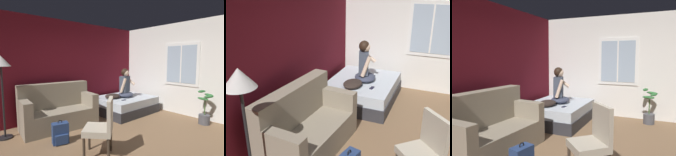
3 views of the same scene
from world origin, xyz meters
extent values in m
plane|color=brown|center=(0.00, 0.00, 0.00)|extent=(40.00, 40.00, 0.00)
cube|color=maroon|center=(0.00, 2.55, 1.35)|extent=(10.60, 0.16, 2.70)
cube|color=silver|center=(2.88, 0.00, 1.35)|extent=(0.16, 6.34, 2.70)
cube|color=white|center=(2.79, 0.40, 1.49)|extent=(0.02, 1.04, 1.24)
cube|color=#9EB2C6|center=(2.77, 0.40, 1.49)|extent=(0.01, 0.88, 1.08)
cube|color=white|center=(2.77, 0.40, 1.49)|extent=(0.01, 0.04, 1.08)
cube|color=#2D2D33|center=(1.71, 1.63, 0.13)|extent=(1.71, 1.40, 0.26)
cube|color=silver|center=(1.71, 1.63, 0.37)|extent=(1.66, 1.36, 0.22)
cube|color=gray|center=(-0.35, 1.79, 0.22)|extent=(1.75, 0.92, 0.44)
cube|color=gray|center=(-0.33, 2.09, 0.74)|extent=(1.71, 0.36, 0.60)
cube|color=gray|center=(-1.11, 1.85, 0.60)|extent=(0.24, 0.81, 0.32)
cube|color=gray|center=(0.41, 1.74, 0.60)|extent=(0.24, 0.81, 0.32)
cylinder|color=#382D23|center=(-0.42, 0.45, 0.20)|extent=(0.04, 0.04, 0.40)
cylinder|color=#382D23|center=(-0.71, 0.18, 0.20)|extent=(0.04, 0.04, 0.40)
cylinder|color=#382D23|center=(-0.15, 0.17, 0.20)|extent=(0.04, 0.04, 0.40)
cylinder|color=#382D23|center=(-0.44, -0.10, 0.20)|extent=(0.04, 0.04, 0.40)
cube|color=#B2A893|center=(-0.43, 0.17, 0.45)|extent=(0.65, 0.65, 0.10)
cube|color=#B2A893|center=(-0.29, 0.03, 0.74)|extent=(0.38, 0.36, 0.48)
ellipsoid|color=#383D51|center=(1.70, 1.58, 0.56)|extent=(0.63, 0.57, 0.16)
cube|color=#3F4756|center=(1.69, 1.62, 0.88)|extent=(0.37, 0.29, 0.48)
cylinder|color=beige|center=(1.51, 1.51, 0.86)|extent=(0.14, 0.23, 0.44)
cylinder|color=beige|center=(1.87, 1.59, 0.98)|extent=(0.19, 0.38, 0.29)
sphere|color=beige|center=(1.69, 1.60, 1.23)|extent=(0.21, 0.21, 0.21)
ellipsoid|color=black|center=(1.69, 1.62, 1.24)|extent=(0.28, 0.28, 0.23)
cube|color=navy|center=(-0.70, 1.03, 0.20)|extent=(0.33, 0.24, 0.40)
cube|color=navy|center=(-0.73, 0.92, 0.11)|extent=(0.25, 0.10, 0.18)
torus|color=black|center=(-0.70, 1.03, 0.42)|extent=(0.09, 0.04, 0.09)
ellipsoid|color=#2D231E|center=(1.26, 1.70, 0.55)|extent=(0.52, 0.41, 0.14)
cube|color=black|center=(1.35, 1.32, 0.48)|extent=(0.15, 0.08, 0.01)
cylinder|color=black|center=(-1.46, 1.98, 0.01)|extent=(0.28, 0.28, 0.03)
cylinder|color=black|center=(-1.46, 1.98, 0.76)|extent=(0.04, 0.04, 1.45)
cone|color=silver|center=(-1.46, 1.98, 1.59)|extent=(0.36, 0.36, 0.22)
cylinder|color=#4C4C51|center=(2.45, -0.43, 0.12)|extent=(0.26, 0.26, 0.24)
cylinder|color=#426033|center=(2.45, -0.43, 0.42)|extent=(0.03, 0.03, 0.36)
ellipsoid|color=#2D6B33|center=(2.35, -0.41, 0.66)|extent=(0.15, 0.29, 0.06)
ellipsoid|color=#2D6B33|center=(2.54, -0.48, 0.74)|extent=(0.22, 0.29, 0.06)
ellipsoid|color=#2D6B33|center=(2.47, -0.33, 0.82)|extent=(0.29, 0.15, 0.06)
ellipsoid|color=#2D6B33|center=(2.41, -0.52, 0.72)|extent=(0.30, 0.21, 0.06)
camera|label=1|loc=(-2.12, -2.07, 1.60)|focal=28.00mm
camera|label=2|loc=(-3.38, 0.05, 2.56)|focal=42.00mm
camera|label=3|loc=(-3.07, -0.66, 1.61)|focal=35.00mm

